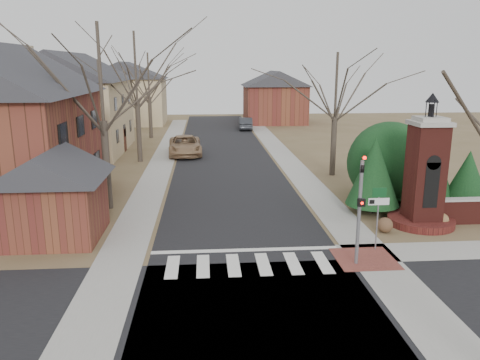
{
  "coord_description": "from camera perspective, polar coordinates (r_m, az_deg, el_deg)",
  "views": [
    {
      "loc": [
        -1.64,
        -16.35,
        7.7
      ],
      "look_at": [
        0.06,
        6.0,
        2.2
      ],
      "focal_mm": 35.0,
      "sensor_mm": 36.0,
      "label": 1
    }
  ],
  "objects": [
    {
      "name": "curb_apron",
      "position": [
        20.04,
        14.97,
        -9.28
      ],
      "size": [
        2.4,
        2.4,
        0.02
      ],
      "primitive_type": "cube",
      "color": "brown",
      "rests_on": "ground"
    },
    {
      "name": "bare_tree_2",
      "position": [
        51.69,
        -11.12,
        12.79
      ],
      "size": [
        7.35,
        7.35,
        10.19
      ],
      "color": "#473D33",
      "rests_on": "ground"
    },
    {
      "name": "distant_car",
      "position": [
        58.08,
        0.68,
        6.91
      ],
      "size": [
        1.81,
        4.61,
        1.49
      ],
      "primitive_type": "imported",
      "rotation": [
        0.0,
        0.0,
        3.09
      ],
      "color": "#32353A",
      "rests_on": "ground"
    },
    {
      "name": "brick_gate_monument",
      "position": [
        24.48,
        21.56,
        -0.27
      ],
      "size": [
        3.2,
        3.2,
        6.47
      ],
      "color": "#5A201A",
      "rests_on": "ground"
    },
    {
      "name": "house_distant_right",
      "position": [
        65.19,
        4.24,
        10.19
      ],
      "size": [
        8.8,
        8.8,
        7.3
      ],
      "color": "brown",
      "rests_on": "ground"
    },
    {
      "name": "house_distant_left",
      "position": [
        65.27,
        -13.69,
        10.37
      ],
      "size": [
        10.8,
        8.8,
        8.53
      ],
      "color": "tan",
      "rests_on": "ground"
    },
    {
      "name": "sidewalk_right_main",
      "position": [
        39.71,
        5.67,
        2.55
      ],
      "size": [
        2.0,
        60.0,
        0.02
      ],
      "primitive_type": "cube",
      "color": "gray",
      "rests_on": "ground"
    },
    {
      "name": "evergreen_mass",
      "position": [
        28.45,
        17.72,
        2.39
      ],
      "size": [
        4.8,
        4.8,
        4.8
      ],
      "primitive_type": "sphere",
      "color": "#103218",
      "rests_on": "ground"
    },
    {
      "name": "house_stucco_left",
      "position": [
        45.05,
        -19.85,
        9.03
      ],
      "size": [
        9.8,
        12.8,
        9.28
      ],
      "color": "tan",
      "rests_on": "ground"
    },
    {
      "name": "dry_shrub_right",
      "position": [
        25.01,
        23.37,
        -4.5
      ],
      "size": [
        0.69,
        0.69,
        0.69
      ],
      "primitive_type": "sphere",
      "color": "olive",
      "rests_on": "ground"
    },
    {
      "name": "sidewalk_left",
      "position": [
        39.28,
        -9.46,
        2.3
      ],
      "size": [
        2.0,
        60.0,
        0.02
      ],
      "primitive_type": "cube",
      "color": "gray",
      "rests_on": "ground"
    },
    {
      "name": "evergreen_far",
      "position": [
        28.07,
        26.03,
        0.44
      ],
      "size": [
        2.4,
        2.4,
        3.3
      ],
      "color": "#473D33",
      "rests_on": "ground"
    },
    {
      "name": "evergreen_near",
      "position": [
        25.54,
        16.02,
        1.03
      ],
      "size": [
        2.8,
        2.8,
        4.1
      ],
      "color": "#473D33",
      "rests_on": "ground"
    },
    {
      "name": "bare_tree_0",
      "position": [
        25.91,
        -16.73,
        13.21
      ],
      "size": [
        8.05,
        8.05,
        11.15
      ],
      "color": "#473D33",
      "rests_on": "ground"
    },
    {
      "name": "bare_tree_3",
      "position": [
        33.63,
        11.69,
        11.79
      ],
      "size": [
        7.0,
        7.0,
        9.7
      ],
      "color": "#473D33",
      "rests_on": "ground"
    },
    {
      "name": "stop_bar",
      "position": [
        20.24,
        0.64,
        -8.55
      ],
      "size": [
        8.0,
        0.35,
        0.02
      ],
      "primitive_type": "cube",
      "color": "silver",
      "rests_on": "ground"
    },
    {
      "name": "traffic_signal_pole",
      "position": [
        18.65,
        14.43,
        -2.58
      ],
      "size": [
        0.28,
        0.41,
        4.5
      ],
      "color": "slate",
      "rests_on": "ground"
    },
    {
      "name": "pickup_truck",
      "position": [
        41.59,
        -6.72,
        4.2
      ],
      "size": [
        3.13,
        6.21,
        1.69
      ],
      "primitive_type": "imported",
      "rotation": [
        0.0,
        0.0,
        0.06
      ],
      "color": "#9D7955",
      "rests_on": "ground"
    },
    {
      "name": "ground",
      "position": [
        18.15,
        1.28,
        -11.33
      ],
      "size": [
        120.0,
        120.0,
        0.0
      ],
      "primitive_type": "plane",
      "color": "brown",
      "rests_on": "ground"
    },
    {
      "name": "bare_tree_1",
      "position": [
        38.72,
        -12.67,
        13.95
      ],
      "size": [
        8.4,
        8.4,
        11.64
      ],
      "color": "#473D33",
      "rests_on": "ground"
    },
    {
      "name": "dry_shrub_left",
      "position": [
        23.24,
        17.28,
        -5.26
      ],
      "size": [
        0.73,
        0.73,
        0.73
      ],
      "primitive_type": "sphere",
      "color": "brown",
      "rests_on": "ground"
    },
    {
      "name": "sign_post",
      "position": [
        20.53,
        16.5,
        -3.07
      ],
      "size": [
        0.9,
        0.07,
        2.75
      ],
      "color": "slate",
      "rests_on": "ground"
    },
    {
      "name": "main_street",
      "position": [
        39.15,
        -1.85,
        2.44
      ],
      "size": [
        8.0,
        70.0,
        0.01
      ],
      "primitive_type": "cube",
      "color": "black",
      "rests_on": "ground"
    },
    {
      "name": "garage_left",
      "position": [
        22.62,
        -21.9,
        -1.21
      ],
      "size": [
        4.8,
        4.8,
        4.29
      ],
      "color": "brown",
      "rests_on": "ground"
    },
    {
      "name": "crosswalk_zone",
      "position": [
        18.87,
        1.04,
        -10.28
      ],
      "size": [
        8.0,
        2.2,
        0.02
      ],
      "primitive_type": "cube",
      "color": "silver",
      "rests_on": "ground"
    },
    {
      "name": "evergreen_mid",
      "position": [
        27.86,
        21.6,
        2.26
      ],
      "size": [
        3.4,
        3.4,
        4.7
      ],
      "color": "#473D33",
      "rests_on": "ground"
    },
    {
      "name": "cross_street",
      "position": [
        15.5,
        2.4,
        -16.01
      ],
      "size": [
        120.0,
        8.0,
        0.01
      ],
      "primitive_type": "cube",
      "color": "black",
      "rests_on": "ground"
    }
  ]
}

